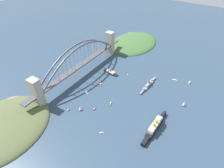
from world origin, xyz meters
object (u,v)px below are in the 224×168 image
naval_cruiser (148,85)px  seaplane_taxiing_near_bridge (71,70)px  ocean_liner (155,126)px  small_boat_6 (87,91)px  harbor_ferry_steamer (111,72)px  small_boat_7 (184,103)px  small_boat_2 (190,81)px  channel_marker_buoy (96,83)px  small_boat_8 (111,103)px  small_boat_9 (102,133)px  harbor_arch_bridge (80,63)px  small_boat_0 (68,109)px  small_boat_1 (94,109)px  small_boat_5 (101,84)px  small_boat_10 (175,80)px  small_boat_4 (128,75)px  small_boat_3 (80,108)px

naval_cruiser → seaplane_taxiing_near_bridge: 174.20m
ocean_liner → small_boat_6: 144.27m
harbor_ferry_steamer → small_boat_7: (11.36, 165.04, 2.21)m
small_boat_7 → seaplane_taxiing_near_bridge: bearing=-82.9°
ocean_liner → small_boat_2: size_ratio=9.65×
seaplane_taxiing_near_bridge → small_boat_6: size_ratio=1.08×
naval_cruiser → channel_marker_buoy: bearing=-60.6°
harbor_ferry_steamer → small_boat_8: harbor_ferry_steamer is taller
seaplane_taxiing_near_bridge → small_boat_9: 185.09m
harbor_arch_bridge → naval_cruiser: bearing=107.4°
small_boat_0 → small_boat_6: (-53.67, -2.56, 0.97)m
harbor_ferry_steamer → small_boat_2: bearing=111.4°
harbor_ferry_steamer → small_boat_1: bearing=19.1°
ocean_liner → small_boat_6: (-8.57, -144.00, -2.35)m
harbor_ferry_steamer → small_boat_5: bearing=6.8°
small_boat_6 → channel_marker_buoy: bearing=-176.9°
seaplane_taxiing_near_bridge → small_boat_0: (92.35, 79.77, 0.81)m
small_boat_9 → channel_marker_buoy: size_ratio=2.61×
small_boat_2 → small_boat_10: 30.31m
harbor_arch_bridge → ocean_liner: (50.26, 192.24, -23.41)m
naval_cruiser → small_boat_2: size_ratio=7.99×
harbor_ferry_steamer → small_boat_4: size_ratio=4.79×
small_boat_7 → channel_marker_buoy: small_boat_7 is taller
small_boat_6 → small_boat_10: size_ratio=0.69×
ocean_liner → small_boat_2: bearing=174.4°
small_boat_4 → small_boat_7: small_boat_7 is taller
naval_cruiser → channel_marker_buoy: naval_cruiser is taller
small_boat_0 → small_boat_7: bearing=126.7°
harbor_ferry_steamer → small_boat_9: size_ratio=5.15×
harbor_arch_bridge → small_boat_10: size_ratio=23.66×
seaplane_taxiing_near_bridge → small_boat_8: size_ratio=0.82×
harbor_arch_bridge → small_boat_1: (68.37, 87.71, -28.84)m
naval_cruiser → small_boat_4: naval_cruiser is taller
small_boat_4 → small_boat_7: (24.20, 129.04, 4.05)m
naval_cruiser → small_boat_10: bearing=140.9°
small_boat_1 → small_boat_9: bearing=49.8°
small_boat_2 → small_boat_8: (141.07, -103.29, -2.93)m
ocean_liner → harbor_arch_bridge: bearing=-104.7°
harbor_arch_bridge → small_boat_4: harbor_arch_bridge is taller
small_boat_3 → small_boat_6: small_boat_3 is taller
ocean_liner → small_boat_2: ocean_liner is taller
naval_cruiser → harbor_ferry_steamer: size_ratio=1.77×
small_boat_3 → small_boat_7: 184.13m
seaplane_taxiing_near_bridge → small_boat_6: bearing=63.4°
ocean_liner → small_boat_6: bearing=-93.4°
small_boat_3 → channel_marker_buoy: size_ratio=3.63×
small_boat_2 → small_boat_4: small_boat_2 is taller
ocean_liner → channel_marker_buoy: 151.73m
seaplane_taxiing_near_bridge → harbor_arch_bridge: bearing=95.9°
small_boat_0 → channel_marker_buoy: 86.91m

